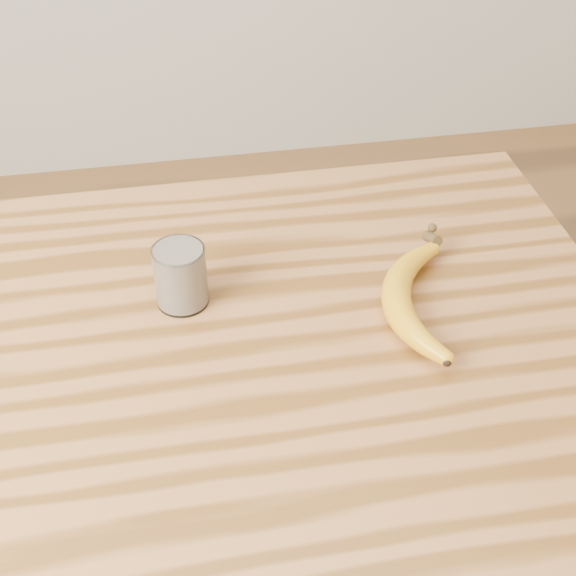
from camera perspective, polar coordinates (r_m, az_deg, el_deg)
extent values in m
cube|color=#A26736|center=(1.04, -7.90, -5.48)|extent=(1.20, 0.80, 0.04)
cylinder|color=brown|center=(1.68, 11.37, -5.74)|extent=(0.06, 0.06, 0.86)
cylinder|color=white|center=(1.07, -7.65, 0.85)|extent=(0.07, 0.07, 0.09)
torus|color=white|center=(1.04, -7.85, 2.68)|extent=(0.07, 0.07, 0.00)
cylinder|color=beige|center=(1.07, -7.65, 0.88)|extent=(0.06, 0.06, 0.08)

